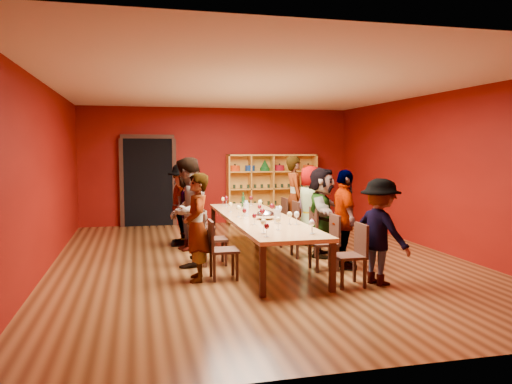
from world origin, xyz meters
TOP-DOWN VIEW (x-y plane):
  - room_shell at (0.00, 0.00)m, footprint 7.10×9.10m
  - tasting_table at (0.00, 0.00)m, footprint 1.10×4.50m
  - doorway at (-1.80, 4.43)m, footprint 1.40×0.17m
  - shelving_unit at (1.40, 4.32)m, footprint 2.40×0.40m
  - chair_person_left_1 at (-0.91, -1.13)m, footprint 0.42×0.42m
  - person_left_1 at (-1.23, -1.13)m, footprint 0.47×0.61m
  - chair_person_left_2 at (-0.91, -0.18)m, footprint 0.42×0.42m
  - person_left_2 at (-1.28, -0.18)m, footprint 0.80×1.00m
  - chair_person_left_3 at (-0.91, 1.14)m, footprint 0.42×0.42m
  - person_left_3 at (-1.20, 1.14)m, footprint 0.69×1.17m
  - chair_person_left_4 at (-0.91, 1.66)m, footprint 0.42×0.42m
  - person_left_4 at (-1.23, 1.66)m, footprint 0.55×0.99m
  - chair_person_right_0 at (0.91, -1.94)m, footprint 0.42×0.42m
  - person_right_0 at (1.31, -1.94)m, footprint 0.75×1.07m
  - chair_person_right_1 at (0.91, -0.96)m, footprint 0.42×0.42m
  - person_right_1 at (1.18, -0.96)m, footprint 0.54×0.99m
  - chair_person_right_2 at (0.91, 0.03)m, footprint 0.42×0.42m
  - person_right_2 at (1.17, 0.03)m, footprint 1.01×1.54m
  - chair_person_right_3 at (0.91, 1.08)m, footprint 0.42×0.42m
  - person_right_3 at (1.33, 1.08)m, footprint 0.66×0.88m
  - chair_person_right_4 at (0.91, 1.87)m, footprint 0.42×0.42m
  - person_right_4 at (1.25, 1.87)m, footprint 0.54×0.70m
  - wine_glass_0 at (-0.34, -1.62)m, footprint 0.08×0.08m
  - wine_glass_1 at (-0.28, 1.73)m, footprint 0.09×0.09m
  - wine_glass_2 at (0.26, 1.01)m, footprint 0.08×0.08m
  - wine_glass_3 at (-0.08, -0.52)m, footprint 0.09×0.09m
  - wine_glass_4 at (-0.05, -1.37)m, footprint 0.08×0.08m
  - wine_glass_5 at (0.33, -1.79)m, footprint 0.09×0.09m
  - wine_glass_6 at (-0.35, 0.12)m, footprint 0.08×0.08m
  - wine_glass_7 at (-0.28, -0.78)m, footprint 0.07×0.07m
  - wine_glass_8 at (-0.36, 0.86)m, footprint 0.07×0.07m
  - wine_glass_9 at (0.31, -1.82)m, footprint 0.08×0.08m
  - wine_glass_10 at (0.27, 1.85)m, footprint 0.08×0.08m
  - wine_glass_11 at (0.10, 0.41)m, footprint 0.07×0.07m
  - wine_glass_12 at (0.27, 0.17)m, footprint 0.09×0.09m
  - wine_glass_13 at (0.36, -0.04)m, footprint 0.08×0.08m
  - wine_glass_14 at (0.38, -0.94)m, footprint 0.09×0.09m
  - wine_glass_15 at (0.27, -0.89)m, footprint 0.08×0.08m
  - wine_glass_16 at (-0.30, -0.13)m, footprint 0.08×0.08m
  - wine_glass_17 at (-0.31, 1.94)m, footprint 0.07×0.07m
  - wine_glass_18 at (-0.36, -1.88)m, footprint 0.08×0.08m
  - spittoon_bowl at (0.04, -0.26)m, footprint 0.32×0.32m
  - carafe_a at (-0.19, 0.23)m, footprint 0.12×0.12m
  - carafe_b at (0.11, -0.77)m, footprint 0.12×0.12m
  - wine_bottle at (0.06, 1.67)m, footprint 0.09×0.09m

SIDE VIEW (x-z plane):
  - chair_person_left_1 at x=-0.91m, z-range 0.05..0.94m
  - chair_person_left_2 at x=-0.91m, z-range 0.05..0.94m
  - chair_person_left_3 at x=-0.91m, z-range 0.05..0.94m
  - chair_person_left_4 at x=-0.91m, z-range 0.05..0.94m
  - chair_person_right_0 at x=0.91m, z-range 0.05..0.94m
  - chair_person_right_1 at x=0.91m, z-range 0.05..0.94m
  - chair_person_right_2 at x=0.91m, z-range 0.05..0.94m
  - chair_person_right_3 at x=0.91m, z-range 0.05..0.94m
  - chair_person_right_4 at x=0.91m, z-range 0.05..0.94m
  - tasting_table at x=0.00m, z-range 0.32..1.07m
  - person_right_0 at x=1.31m, z-range 0.00..1.53m
  - person_left_1 at x=-1.23m, z-range 0.00..1.60m
  - person_right_3 at x=1.33m, z-range 0.00..1.60m
  - person_left_4 at x=-1.23m, z-range 0.00..1.61m
  - person_right_2 at x=1.17m, z-range 0.00..1.61m
  - person_right_1 at x=1.18m, z-range 0.00..1.61m
  - spittoon_bowl at x=0.04m, z-range 0.74..0.91m
  - person_left_3 at x=-1.20m, z-range 0.00..1.69m
  - wine_bottle at x=0.06m, z-range 0.71..1.02m
  - carafe_b at x=0.11m, z-range 0.74..1.01m
  - carafe_a at x=-0.19m, z-range 0.74..1.01m
  - wine_glass_11 at x=0.10m, z-range 0.79..0.97m
  - wine_glass_7 at x=-0.28m, z-range 0.79..0.97m
  - wine_glass_17 at x=-0.31m, z-range 0.79..0.97m
  - wine_glass_8 at x=-0.36m, z-range 0.79..0.98m
  - wine_glass_16 at x=-0.30m, z-range 0.79..0.98m
  - wine_glass_18 at x=-0.36m, z-range 0.79..0.98m
  - wine_glass_4 at x=-0.05m, z-range 0.79..0.99m
  - wine_glass_10 at x=0.27m, z-range 0.80..1.00m
  - wine_glass_13 at x=0.36m, z-range 0.80..1.00m
  - person_right_4 at x=1.25m, z-range 0.00..1.79m
  - wine_glass_2 at x=0.26m, z-range 0.80..1.00m
  - wine_glass_9 at x=0.31m, z-range 0.80..1.00m
  - wine_glass_15 at x=0.27m, z-range 0.80..1.00m
  - wine_glass_0 at x=-0.34m, z-range 0.80..1.01m
  - wine_glass_6 at x=-0.35m, z-range 0.80..1.01m
  - wine_glass_14 at x=0.38m, z-range 0.80..1.01m
  - person_left_2 at x=-1.28m, z-range 0.00..1.81m
  - wine_glass_5 at x=0.33m, z-range 0.80..1.01m
  - wine_glass_12 at x=0.27m, z-range 0.80..1.02m
  - wine_glass_1 at x=-0.28m, z-range 0.80..1.02m
  - wine_glass_3 at x=-0.08m, z-range 0.80..1.02m
  - shelving_unit at x=1.40m, z-range 0.08..1.88m
  - doorway at x=-1.80m, z-range -0.03..2.27m
  - room_shell at x=0.00m, z-range -0.02..3.02m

